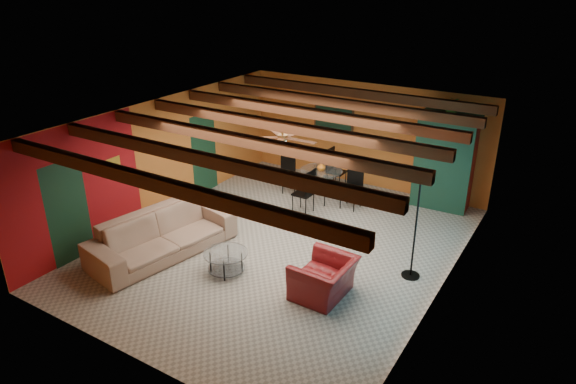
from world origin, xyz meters
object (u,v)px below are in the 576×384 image
Objects in this scene: coffee_table at (226,262)px; potted_plant at (453,107)px; armchair at (324,278)px; armoire at (445,163)px; floor_lamp at (416,226)px; sofa at (163,234)px; dining_table at (321,180)px; vase at (322,154)px.

potted_plant is (2.58, 5.11, 2.24)m from coffee_table.
armoire reaches higher than armchair.
coffee_table is at bearing -116.77° from potted_plant.
floor_lamp is (3.03, 1.70, 0.83)m from coffee_table.
potted_plant is (4.09, 5.22, 2.02)m from sofa.
armoire is (2.64, 1.25, 0.56)m from dining_table.
vase is at bearing -149.64° from armchair.
armchair is at bearing -60.95° from dining_table.
armchair is (3.43, 0.41, -0.09)m from sofa.
dining_table is at bearing -154.68° from potted_plant.
potted_plant is at bearing 63.23° from coffee_table.
coffee_table is 3.99m from vase.
floor_lamp reaches higher than vase.
armoire is (4.09, 5.22, 0.68)m from sofa.
sofa is 1.53m from coffee_table.
sofa is at bearing -128.10° from potted_plant.
coffee_table is 4.07× the size of vase.
floor_lamp is (0.45, -3.42, -0.06)m from armoire.
vase is at bearing -156.86° from armoire.
floor_lamp is 4.49× the size of potted_plant.
dining_table is 0.95× the size of armoire.
sofa is at bearing -81.93° from armchair.
armchair is 4.08m from dining_table.
potted_plant reaches higher than vase.
potted_plant reaches higher than armchair.
coffee_table is 1.80× the size of potted_plant.
sofa is 14.35× the size of vase.
coffee_table is at bearing -79.68° from armchair.
coffee_table is at bearing -89.14° from dining_table.
coffee_table is (-1.92, -0.30, -0.13)m from armchair.
coffee_table is at bearing -150.73° from floor_lamp.
dining_table is 1.01× the size of floor_lamp.
armoire is 10.78× the size of vase.
sofa is at bearing -130.27° from armoire.
floor_lamp is at bearing -35.08° from dining_table.
sofa is 1.40× the size of dining_table.
floor_lamp is (1.11, 1.39, 0.70)m from armchair.
armoire reaches higher than coffee_table.
potted_plant is at bearing 97.50° from floor_lamp.
sofa is 4.23m from dining_table.
potted_plant is (2.64, 1.25, 1.90)m from dining_table.
potted_plant is at bearing 0.00° from armoire.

